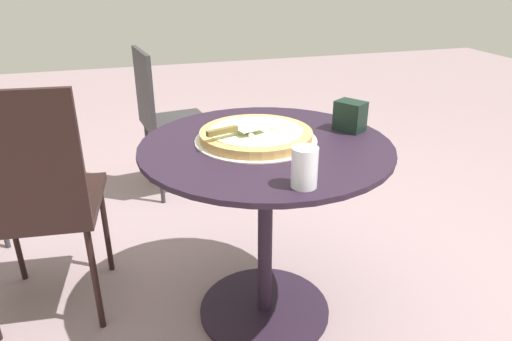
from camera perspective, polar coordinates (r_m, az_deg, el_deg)
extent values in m
plane|color=gray|center=(1.96, 1.03, -16.65)|extent=(10.00, 10.00, 0.00)
cylinder|color=black|center=(1.59, 1.22, 3.01)|extent=(0.86, 0.86, 0.02)
cylinder|color=black|center=(1.75, 1.12, -7.73)|extent=(0.05, 0.05, 0.68)
cylinder|color=black|center=(1.95, 1.03, -16.45)|extent=(0.51, 0.51, 0.02)
cylinder|color=silver|center=(1.62, 0.00, 3.78)|extent=(0.42, 0.42, 0.00)
cylinder|color=tan|center=(1.61, 0.00, 4.35)|extent=(0.39, 0.39, 0.03)
cylinder|color=beige|center=(1.60, 0.00, 4.90)|extent=(0.32, 0.32, 0.00)
sphere|color=#2F6D23|center=(1.60, -1.12, 5.13)|extent=(0.02, 0.02, 0.02)
sphere|color=#EDEAC6|center=(1.61, 2.19, 5.25)|extent=(0.02, 0.02, 0.02)
sphere|color=silver|center=(1.54, -0.63, 4.27)|extent=(0.02, 0.02, 0.02)
sphere|color=#2C772A|center=(1.57, -1.21, 4.77)|extent=(0.02, 0.02, 0.02)
sphere|color=#286A2F|center=(1.66, -0.07, 5.80)|extent=(0.02, 0.02, 0.02)
cube|color=silver|center=(1.57, -0.81, 5.30)|extent=(0.12, 0.11, 0.00)
cube|color=brown|center=(1.52, -4.15, 4.82)|extent=(0.11, 0.05, 0.02)
cylinder|color=silver|center=(1.27, 5.76, 0.37)|extent=(0.07, 0.07, 0.11)
cube|color=black|center=(1.73, 11.40, 6.53)|extent=(0.12, 0.13, 0.11)
cube|color=#312F32|center=(2.78, -9.63, 5.81)|extent=(0.41, 0.41, 0.03)
cube|color=#312F32|center=(2.68, -13.50, 9.73)|extent=(0.08, 0.36, 0.41)
cylinder|color=#312F32|center=(3.03, -7.37, 3.12)|extent=(0.02, 0.02, 0.41)
cylinder|color=#312F32|center=(2.76, -5.43, 1.08)|extent=(0.02, 0.02, 0.41)
cylinder|color=#312F32|center=(2.96, -12.97, 2.19)|extent=(0.02, 0.02, 0.41)
cylinder|color=#312F32|center=(2.69, -11.54, 0.00)|extent=(0.02, 0.02, 0.41)
cube|color=black|center=(1.93, -24.75, -3.68)|extent=(0.47, 0.47, 0.03)
cube|color=black|center=(1.65, -27.70, 0.75)|extent=(0.43, 0.07, 0.47)
cylinder|color=black|center=(2.24, -27.32, -7.08)|extent=(0.02, 0.02, 0.44)
cylinder|color=black|center=(2.16, -17.85, -6.62)|extent=(0.02, 0.02, 0.44)
cylinder|color=black|center=(1.85, -19.02, -12.43)|extent=(0.02, 0.02, 0.44)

